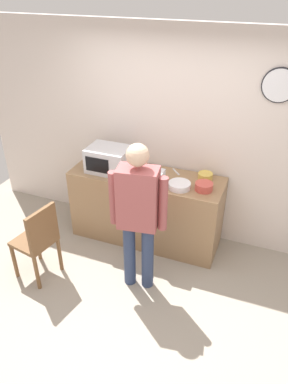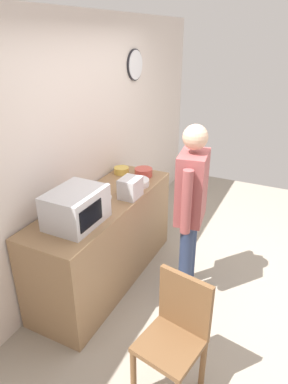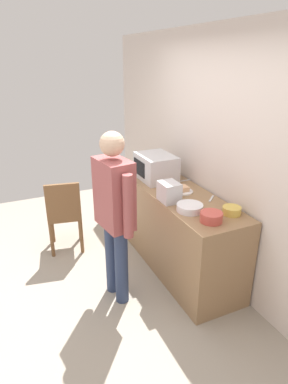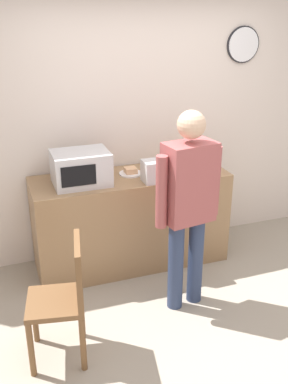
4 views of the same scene
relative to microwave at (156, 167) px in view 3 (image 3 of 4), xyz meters
name	(u,v)px [view 3 (image 3 of 4)]	position (x,y,z in m)	size (l,w,h in m)	color
ground_plane	(80,307)	(0.73, -1.18, -1.08)	(6.00, 6.00, 0.00)	#9E9384
back_wall	(225,161)	(0.73, 0.42, 0.23)	(5.40, 0.13, 2.60)	silver
kitchen_counter	(177,230)	(0.47, 0.04, -0.61)	(1.87, 0.62, 0.93)	#93704C
microwave	(156,167)	(0.00, 0.00, 0.00)	(0.50, 0.39, 0.30)	silver
sandwich_plate	(183,190)	(0.49, 0.08, -0.13)	(0.22, 0.22, 0.07)	white
salad_bowl	(232,211)	(1.15, 0.22, -0.11)	(0.17, 0.17, 0.07)	gold
cereal_bowl	(190,208)	(0.93, -0.10, -0.12)	(0.25, 0.25, 0.07)	white
mixing_bowl	(211,217)	(1.19, -0.04, -0.11)	(0.20, 0.20, 0.09)	#C64C42
toaster	(169,192)	(0.64, -0.17, -0.05)	(0.22, 0.18, 0.20)	silver
fork_utensil	(211,199)	(0.78, 0.26, -0.15)	(0.17, 0.02, 0.01)	silver
spoon_utensil	(184,181)	(0.20, 0.28, -0.15)	(0.17, 0.02, 0.01)	silver
person_standing	(114,208)	(0.70, -0.77, -0.08)	(0.58, 0.30, 1.71)	navy
wooden_chair	(64,213)	(-0.37, -1.06, -0.55)	(0.47, 0.47, 0.94)	brown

